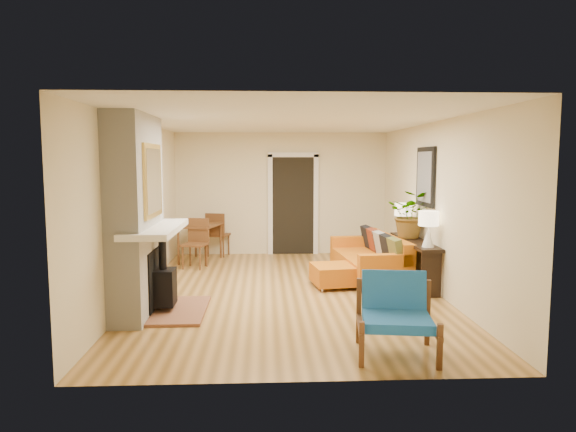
# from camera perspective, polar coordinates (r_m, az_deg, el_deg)

# --- Properties ---
(room_shell) EXTENTS (6.50, 6.50, 6.50)m
(room_shell) POSITION_cam_1_polar(r_m,az_deg,el_deg) (10.43, 2.69, 1.95)
(room_shell) COLOR tan
(room_shell) RESTS_ON ground
(fireplace) EXTENTS (1.09, 1.68, 2.60)m
(fireplace) POSITION_cam_1_polar(r_m,az_deg,el_deg) (6.96, -16.21, -0.41)
(fireplace) COLOR white
(fireplace) RESTS_ON ground
(sofa) EXTENTS (1.07, 2.12, 0.81)m
(sofa) POSITION_cam_1_polar(r_m,az_deg,el_deg) (8.93, 9.42, -4.57)
(sofa) COLOR silver
(sofa) RESTS_ON ground
(ottoman) EXTENTS (0.79, 0.79, 0.35)m
(ottoman) POSITION_cam_1_polar(r_m,az_deg,el_deg) (8.28, 5.25, -6.44)
(ottoman) COLOR silver
(ottoman) RESTS_ON ground
(blue_chair) EXTENTS (0.90, 0.88, 0.83)m
(blue_chair) POSITION_cam_1_polar(r_m,az_deg,el_deg) (5.59, 11.86, -10.17)
(blue_chair) COLOR brown
(blue_chair) RESTS_ON ground
(dining_table) EXTENTS (1.03, 1.75, 0.92)m
(dining_table) POSITION_cam_1_polar(r_m,az_deg,el_deg) (10.35, -9.36, -1.70)
(dining_table) COLOR brown
(dining_table) RESTS_ON ground
(console_table) EXTENTS (0.34, 1.85, 0.72)m
(console_table) POSITION_cam_1_polar(r_m,az_deg,el_deg) (8.60, 13.88, -3.59)
(console_table) COLOR black
(console_table) RESTS_ON ground
(lamp_near) EXTENTS (0.30, 0.30, 0.54)m
(lamp_near) POSITION_cam_1_polar(r_m,az_deg,el_deg) (7.90, 15.35, -0.92)
(lamp_near) COLOR white
(lamp_near) RESTS_ON console_table
(lamp_far) EXTENTS (0.30, 0.30, 0.54)m
(lamp_far) POSITION_cam_1_polar(r_m,az_deg,el_deg) (9.23, 12.67, 0.15)
(lamp_far) COLOR white
(lamp_far) RESTS_ON console_table
(houseplant) EXTENTS (0.91, 0.86, 0.80)m
(houseplant) POSITION_cam_1_polar(r_m,az_deg,el_deg) (8.72, 13.52, 0.18)
(houseplant) COLOR #1E5919
(houseplant) RESTS_ON console_table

